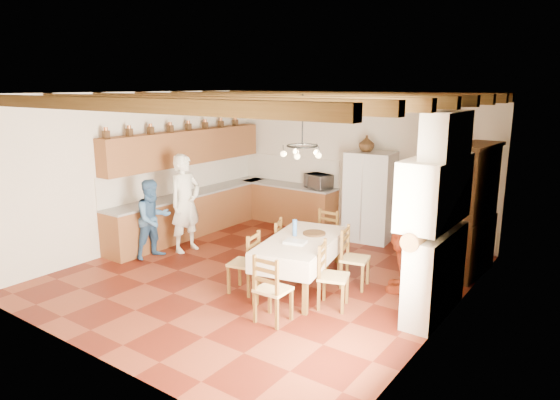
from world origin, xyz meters
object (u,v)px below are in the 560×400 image
Objects in this scene: dining_table at (301,244)px; chair_right_near at (334,276)px; microwave at (318,181)px; chair_right_far at (355,258)px; refrigerator at (370,196)px; person_woman_red at (403,237)px; person_woman_blue at (153,219)px; chair_left_far at (269,247)px; hutch at (472,210)px; chair_end_near at (273,288)px; chair_left_near at (244,262)px; person_man at (185,203)px; chair_end_far at (323,238)px.

chair_right_near reaches higher than dining_table.
chair_right_far is at bearing -31.37° from microwave.
person_woman_red is at bearing -60.14° from refrigerator.
person_woman_blue is (-3.01, -0.35, 0.00)m from dining_table.
dining_table is 3.54× the size of microwave.
chair_left_far is 2.21m from person_woman_red.
hutch is at bearing 48.42° from dining_table.
chair_end_near is 0.55× the size of person_woman_red.
chair_left_far is (-2.71, -1.99, -0.62)m from hutch.
dining_table is 0.84m from chair_left_far.
hutch is 2.16m from chair_right_far.
hutch reaches higher than chair_left_near.
refrigerator is 3.18× the size of microwave.
chair_left_far is 1.00× the size of chair_right_near.
person_woman_red is (-0.63, -1.34, -0.23)m from hutch.
hutch is 2.30× the size of chair_left_near.
person_man reaches higher than refrigerator.
person_woman_red is 3.05× the size of microwave.
refrigerator is at bearing -157.48° from person_woman_red.
microwave is (-2.22, 2.53, 0.58)m from chair_right_far.
chair_end_far is at bearing -115.81° from person_woman_red.
chair_right_far is 3.42m from microwave.
chair_right_far is at bearing -67.75° from person_woman_blue.
dining_table is at bearing -71.24° from person_woman_red.
person_woman_red is at bearing -12.15° from chair_end_far.
person_woman_blue is at bearing -108.36° from chair_left_near.
chair_left_far is 1.09m from chair_end_far.
chair_left_far is 2.08m from person_man.
refrigerator is at bearing -31.36° from person_woman_blue.
chair_end_near is (0.31, -1.15, -0.25)m from dining_table.
chair_right_far is 1.68× the size of microwave.
chair_right_far is at bearing -80.59° from person_woman_red.
person_woman_blue is at bearing -147.74° from hutch.
microwave is (1.24, 2.81, 0.12)m from person_man.
person_man is at bearing -9.75° from person_woman_blue.
chair_end_far is 1.68m from person_woman_red.
person_woman_blue is (-3.66, -0.91, 0.25)m from chair_right_far.
chair_right_far is 1.00× the size of chair_end_near.
person_man is (-2.81, 0.27, 0.20)m from dining_table.
refrigerator is 1.04× the size of person_woman_red.
chair_right_near is at bearing 173.95° from chair_right_far.
microwave is at bearing 28.78° from chair_right_far.
hutch is 3.76m from chair_end_near.
person_woman_red is at bearing -66.23° from person_woman_blue.
microwave is (1.44, 3.44, 0.32)m from person_woman_blue.
person_woman_red is at bearing -117.42° from chair_end_near.
person_woman_red is at bearing -20.64° from microwave.
person_woman_red reaches higher than chair_left_near.
chair_left_near is 1.00× the size of chair_left_far.
chair_end_far is at bearing -97.76° from refrigerator.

